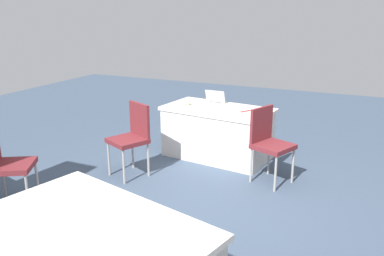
# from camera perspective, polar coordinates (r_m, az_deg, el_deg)

# --- Properties ---
(ground_plane) EXTENTS (14.40, 14.40, 0.00)m
(ground_plane) POSITION_cam_1_polar(r_m,az_deg,el_deg) (4.70, 1.99, -10.84)
(ground_plane) COLOR #3D4C60
(table_foreground) EXTENTS (1.67, 1.03, 0.77)m
(table_foreground) POSITION_cam_1_polar(r_m,az_deg,el_deg) (6.01, 3.66, -0.63)
(table_foreground) COLOR silver
(table_foreground) RESTS_ON ground
(chair_near_front) EXTENTS (0.60, 0.60, 0.97)m
(chair_near_front) POSITION_cam_1_polar(r_m,az_deg,el_deg) (4.88, -25.20, -4.20)
(chair_near_front) COLOR #9E9993
(chair_near_front) RESTS_ON ground
(chair_tucked_right) EXTENTS (0.57, 0.57, 0.97)m
(chair_tucked_right) POSITION_cam_1_polar(r_m,az_deg,el_deg) (5.18, 10.92, -1.67)
(chair_tucked_right) COLOR #9E9993
(chair_tucked_right) RESTS_ON ground
(chair_aisle) EXTENTS (0.58, 0.58, 0.98)m
(chair_aisle) POSITION_cam_1_polar(r_m,az_deg,el_deg) (5.35, -8.58, -0.92)
(chair_aisle) COLOR #9E9993
(chair_aisle) RESTS_ON ground
(laptop_silver) EXTENTS (0.33, 0.30, 0.21)m
(laptop_silver) POSITION_cam_1_polar(r_m,az_deg,el_deg) (6.09, 2.95, 3.72)
(laptop_silver) COLOR silver
(laptop_silver) RESTS_ON table_foreground
(yarn_ball) EXTENTS (0.10, 0.10, 0.10)m
(yarn_ball) POSITION_cam_1_polar(r_m,az_deg,el_deg) (6.05, -0.71, 3.75)
(yarn_ball) COLOR beige
(yarn_ball) RESTS_ON table_foreground
(scissors_red) EXTENTS (0.12, 0.17, 0.01)m
(scissors_red) POSITION_cam_1_polar(r_m,az_deg,el_deg) (5.73, 7.66, 2.40)
(scissors_red) COLOR red
(scissors_red) RESTS_ON table_foreground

